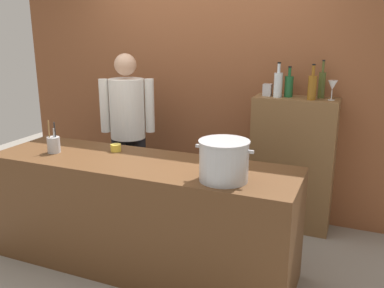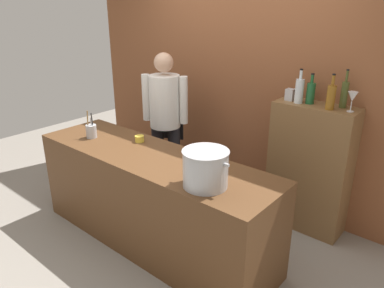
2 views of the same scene
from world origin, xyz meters
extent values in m
plane|color=gray|center=(0.00, 0.00, 0.00)|extent=(8.00, 8.00, 0.00)
cube|color=brown|center=(0.00, 1.40, 1.50)|extent=(4.40, 0.10, 3.00)
cube|color=brown|center=(0.00, 0.00, 0.45)|extent=(2.44, 0.70, 0.90)
cube|color=brown|center=(0.97, 1.19, 0.64)|extent=(0.76, 0.32, 1.28)
cylinder|color=black|center=(-0.49, 0.83, 0.42)|extent=(0.14, 0.14, 0.84)
cylinder|color=black|center=(-0.67, 0.75, 0.42)|extent=(0.14, 0.14, 0.84)
cylinder|color=white|center=(-0.58, 0.79, 1.13)|extent=(0.34, 0.34, 0.58)
cube|color=black|center=(-0.65, 0.95, 0.89)|extent=(0.28, 0.14, 0.52)
cylinder|color=white|center=(-0.38, 0.87, 1.16)|extent=(0.09, 0.09, 0.52)
cylinder|color=white|center=(-0.78, 0.70, 1.16)|extent=(0.09, 0.09, 0.52)
sphere|color=tan|center=(-0.58, 0.79, 1.55)|extent=(0.21, 0.21, 0.21)
cylinder|color=#B7BABF|center=(0.72, -0.14, 1.03)|extent=(0.33, 0.33, 0.27)
cylinder|color=#B7BABF|center=(0.72, -0.14, 1.17)|extent=(0.34, 0.34, 0.01)
cube|color=#B7BABF|center=(0.54, -0.14, 1.12)|extent=(0.04, 0.02, 0.02)
cube|color=#B7BABF|center=(0.91, -0.14, 1.12)|extent=(0.04, 0.02, 0.02)
cylinder|color=#B7BABF|center=(-0.77, -0.06, 0.97)|extent=(0.10, 0.10, 0.13)
cylinder|color=olive|center=(-0.79, -0.08, 1.05)|extent=(0.03, 0.04, 0.25)
cylinder|color=#262626|center=(-0.75, -0.05, 1.04)|extent=(0.03, 0.03, 0.24)
cylinder|color=#B7BABF|center=(-0.76, -0.06, 1.01)|extent=(0.04, 0.04, 0.19)
cylinder|color=yellow|center=(-0.32, 0.16, 0.93)|extent=(0.09, 0.09, 0.06)
cylinder|color=#1E592D|center=(0.90, 1.20, 1.37)|extent=(0.08, 0.08, 0.19)
cylinder|color=#1E592D|center=(0.90, 1.20, 1.51)|extent=(0.03, 0.03, 0.08)
cylinder|color=black|center=(0.90, 1.20, 1.55)|extent=(0.03, 0.03, 0.01)
cylinder|color=#8C5919|center=(1.11, 1.12, 1.38)|extent=(0.07, 0.07, 0.21)
cylinder|color=#8C5919|center=(1.11, 1.12, 1.53)|extent=(0.03, 0.03, 0.09)
cylinder|color=black|center=(1.11, 1.12, 1.58)|extent=(0.03, 0.03, 0.01)
cylinder|color=silver|center=(0.81, 1.15, 1.39)|extent=(0.08, 0.08, 0.22)
cylinder|color=silver|center=(0.81, 1.15, 1.54)|extent=(0.03, 0.03, 0.08)
cylinder|color=black|center=(0.81, 1.15, 1.59)|extent=(0.03, 0.03, 0.01)
cylinder|color=#475123|center=(1.18, 1.25, 1.39)|extent=(0.06, 0.06, 0.23)
cylinder|color=#475123|center=(1.18, 1.25, 1.56)|extent=(0.02, 0.02, 0.10)
cylinder|color=black|center=(1.18, 1.25, 1.61)|extent=(0.02, 0.02, 0.01)
cylinder|color=silver|center=(1.28, 1.16, 1.28)|extent=(0.06, 0.06, 0.01)
cylinder|color=silver|center=(1.28, 1.16, 1.32)|extent=(0.01, 0.01, 0.08)
cone|color=silver|center=(1.28, 1.16, 1.41)|extent=(0.08, 0.08, 0.08)
cube|color=#B2B2B7|center=(0.70, 1.19, 1.33)|extent=(0.08, 0.08, 0.11)
camera|label=1|loc=(1.54, -2.64, 1.88)|focal=38.75mm
camera|label=2|loc=(2.19, -2.03, 2.16)|focal=34.30mm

